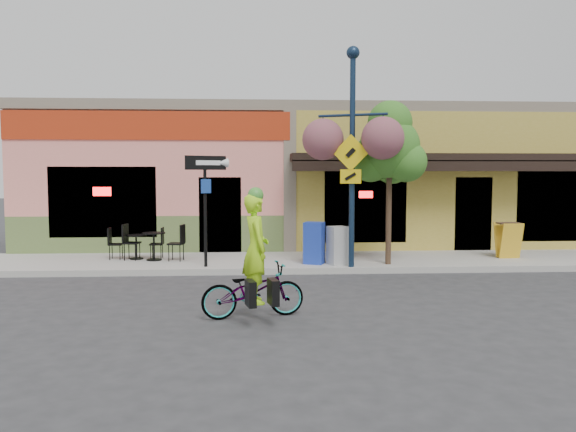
% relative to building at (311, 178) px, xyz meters
% --- Properties ---
extents(ground, '(90.00, 90.00, 0.00)m').
position_rel_building_xyz_m(ground, '(0.00, -7.50, -2.25)').
color(ground, '#2D2D30').
rests_on(ground, ground).
extents(sidewalk, '(24.00, 3.00, 0.15)m').
position_rel_building_xyz_m(sidewalk, '(0.00, -5.50, -2.17)').
color(sidewalk, '#9E9B93').
rests_on(sidewalk, ground).
extents(curb, '(24.00, 0.12, 0.15)m').
position_rel_building_xyz_m(curb, '(0.00, -6.95, -2.17)').
color(curb, '#A8A59E').
rests_on(curb, ground).
extents(building, '(18.20, 8.20, 4.50)m').
position_rel_building_xyz_m(building, '(0.00, 0.00, 0.00)').
color(building, '#F08477').
rests_on(building, ground).
extents(bicycle, '(1.82, 0.96, 0.91)m').
position_rel_building_xyz_m(bicycle, '(-2.04, -10.95, -1.80)').
color(bicycle, maroon).
rests_on(bicycle, ground).
extents(cyclist_rider, '(0.57, 0.74, 1.81)m').
position_rel_building_xyz_m(cyclist_rider, '(-1.99, -10.95, -1.34)').
color(cyclist_rider, '#AEF319').
rests_on(cyclist_rider, ground).
extents(lamp_post, '(1.81, 1.27, 5.26)m').
position_rel_building_xyz_m(lamp_post, '(0.32, -6.85, 0.53)').
color(lamp_post, '#13253D').
rests_on(lamp_post, sidewalk).
extents(one_way_sign, '(1.02, 0.64, 2.67)m').
position_rel_building_xyz_m(one_way_sign, '(-3.20, -6.62, -0.76)').
color(one_way_sign, black).
rests_on(one_way_sign, sidewalk).
extents(cafe_set_left, '(1.41, 0.71, 0.85)m').
position_rel_building_xyz_m(cafe_set_left, '(-5.13, -5.32, -1.68)').
color(cafe_set_left, black).
rests_on(cafe_set_left, sidewalk).
extents(cafe_set_right, '(1.70, 1.05, 0.95)m').
position_rel_building_xyz_m(cafe_set_right, '(-4.63, -5.54, -1.63)').
color(cafe_set_right, black).
rests_on(cafe_set_right, sidewalk).
extents(newspaper_box_blue, '(0.58, 0.55, 1.04)m').
position_rel_building_xyz_m(newspaper_box_blue, '(-0.53, -6.32, -1.58)').
color(newspaper_box_blue, '#1C37AA').
rests_on(newspaper_box_blue, sidewalk).
extents(newspaper_box_grey, '(0.56, 0.54, 0.95)m').
position_rel_building_xyz_m(newspaper_box_grey, '(0.04, -6.47, -1.63)').
color(newspaper_box_grey, '#A7A7A7').
rests_on(newspaper_box_grey, sidewalk).
extents(street_tree, '(1.83, 1.83, 4.08)m').
position_rel_building_xyz_m(street_tree, '(1.31, -6.49, -0.06)').
color(street_tree, '#3D7A26').
rests_on(street_tree, sidewalk).
extents(sandwich_board, '(0.60, 0.46, 0.96)m').
position_rel_building_xyz_m(sandwich_board, '(4.77, -5.82, -1.62)').
color(sandwich_board, gold).
rests_on(sandwich_board, sidewalk).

